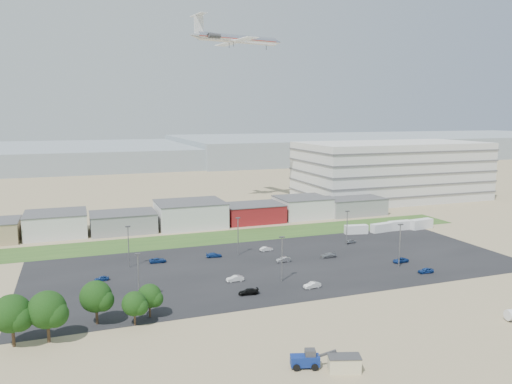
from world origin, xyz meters
name	(u,v)px	position (x,y,z in m)	size (l,w,h in m)	color
ground	(293,294)	(0.00, 0.00, 0.00)	(700.00, 700.00, 0.00)	#998561
parking_lot	(279,265)	(5.00, 20.00, 0.01)	(120.00, 50.00, 0.01)	black
grass_strip	(223,237)	(0.00, 52.00, 0.01)	(160.00, 16.00, 0.02)	#30541F
hills_backdrop	(180,155)	(40.00, 315.00, 4.50)	(700.00, 200.00, 9.00)	gray
building_row	(157,216)	(-17.00, 71.00, 4.00)	(170.00, 20.00, 8.00)	silver
parking_garage	(391,170)	(90.00, 95.00, 12.50)	(80.00, 40.00, 25.00)	silver
portable_shed	(344,364)	(-6.14, -31.58, 1.20)	(4.75, 2.47, 2.39)	beige
telehandler	(305,359)	(-11.08, -28.68, 1.43)	(6.87, 2.29, 2.86)	navy
box_trailer_a	(356,229)	(40.47, 41.92, 1.36)	(7.27, 2.27, 2.73)	silver
box_trailer_b	(381,228)	(49.24, 41.29, 1.36)	(7.28, 2.27, 2.73)	silver
box_trailer_c	(400,225)	(56.67, 41.80, 1.46)	(7.76, 2.43, 2.91)	silver
box_trailer_d	(421,224)	(64.18, 40.73, 1.56)	(8.34, 2.61, 3.13)	silver
tree_far_left	(12,318)	(-52.25, -6.43, 4.92)	(6.57, 6.57, 9.85)	black
tree_left	(47,314)	(-47.00, -6.70, 4.95)	(6.60, 6.60, 9.90)	black
tree_mid	(96,300)	(-39.23, -1.84, 4.52)	(6.03, 6.03, 9.04)	black
tree_right	(134,306)	(-32.93, -4.66, 3.51)	(4.68, 4.68, 7.02)	black
tree_near	(149,299)	(-29.90, -1.94, 3.58)	(4.77, 4.77, 7.16)	black
lightpole_front_l	(139,277)	(-30.76, 6.86, 4.93)	(1.16, 0.48, 9.86)	slate
lightpole_front_m	(282,259)	(0.87, 8.27, 5.13)	(1.21, 0.50, 10.26)	slate
lightpole_front_r	(400,246)	(31.96, 8.08, 5.40)	(1.27, 0.53, 10.80)	slate
lightpole_back_l	(129,247)	(-30.27, 30.49, 5.17)	(1.22, 0.51, 10.34)	slate
lightpole_back_m	(238,236)	(-1.80, 31.79, 5.08)	(1.20, 0.50, 10.16)	slate
lightpole_back_r	(347,228)	(30.21, 30.19, 5.05)	(1.19, 0.50, 10.10)	slate
airliner	(238,39)	(22.08, 104.78, 66.85)	(42.04, 28.66, 12.42)	silver
parked_car_0	(401,260)	(34.68, 11.10, 0.58)	(1.92, 4.16, 1.16)	navy
parked_car_2	(426,270)	(35.06, 1.91, 0.64)	(1.50, 3.74, 1.27)	navy
parked_car_3	(248,292)	(-8.97, 2.86, 0.62)	(1.72, 4.24, 1.23)	black
parked_car_4	(235,279)	(-9.08, 11.67, 0.65)	(1.38, 3.96, 1.30)	silver
parked_car_5	(102,278)	(-37.19, 22.36, 0.55)	(1.29, 3.21, 1.09)	navy
parked_car_6	(214,255)	(-8.46, 31.87, 0.60)	(1.67, 4.11, 1.19)	navy
parked_car_7	(283,260)	(6.96, 21.63, 0.64)	(1.35, 3.86, 1.27)	#A5A5AA
parked_car_8	(351,241)	(32.83, 32.11, 0.56)	(1.32, 3.29, 1.12)	#A5A5AA
parked_car_9	(158,260)	(-23.09, 32.08, 0.59)	(1.96, 4.24, 1.18)	navy
parked_car_11	(266,249)	(6.65, 32.78, 0.59)	(1.26, 3.60, 1.19)	silver
parked_car_12	(328,255)	(19.54, 21.23, 0.62)	(1.73, 4.26, 1.24)	#A5A5AA
parked_car_13	(312,285)	(5.27, 1.86, 0.64)	(1.36, 3.89, 1.28)	silver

